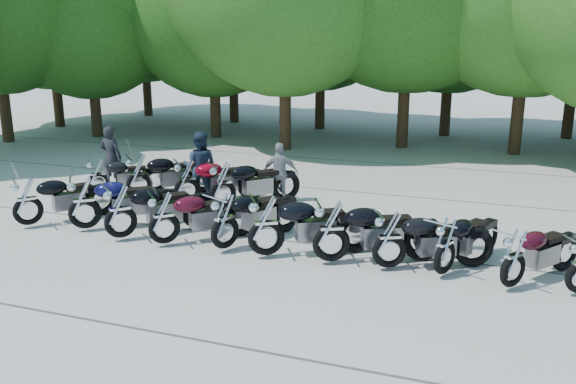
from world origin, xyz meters
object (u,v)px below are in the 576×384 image
(motorcycle_5, at_px, (266,224))
(motorcycle_9, at_px, (514,257))
(motorcycle_0, at_px, (27,200))
(motorcycle_11, at_px, (98,175))
(motorcycle_1, at_px, (84,201))
(motorcycle_3, at_px, (164,216))
(motorcycle_4, at_px, (225,219))
(motorcycle_7, at_px, (390,238))
(motorcycle_8, at_px, (445,245))
(motorcycle_2, at_px, (120,210))
(rider_2, at_px, (280,173))
(rider_1, at_px, (200,166))
(rider_0, at_px, (111,157))
(motorcycle_14, at_px, (223,183))
(motorcycle_6, at_px, (332,229))
(motorcycle_12, at_px, (139,175))
(motorcycle_13, at_px, (187,180))

(motorcycle_5, relative_size, motorcycle_9, 1.16)
(motorcycle_0, relative_size, motorcycle_11, 1.13)
(motorcycle_1, distance_m, motorcycle_3, 2.20)
(motorcycle_4, height_order, motorcycle_9, motorcycle_4)
(motorcycle_4, distance_m, motorcycle_7, 3.36)
(motorcycle_1, relative_size, motorcycle_8, 1.12)
(motorcycle_0, relative_size, motorcycle_2, 0.95)
(motorcycle_0, height_order, rider_2, rider_2)
(motorcycle_4, distance_m, motorcycle_9, 5.54)
(motorcycle_1, distance_m, motorcycle_7, 6.86)
(motorcycle_1, relative_size, motorcycle_4, 1.03)
(rider_1, bearing_deg, rider_0, -21.58)
(motorcycle_9, bearing_deg, rider_0, 16.65)
(motorcycle_5, distance_m, rider_2, 4.06)
(motorcycle_9, bearing_deg, motorcycle_14, 14.10)
(motorcycle_6, relative_size, motorcycle_12, 1.05)
(motorcycle_5, relative_size, motorcycle_7, 1.10)
(motorcycle_6, height_order, motorcycle_8, motorcycle_6)
(motorcycle_1, height_order, motorcycle_3, motorcycle_1)
(motorcycle_2, bearing_deg, motorcycle_0, 41.15)
(motorcycle_2, height_order, motorcycle_4, motorcycle_2)
(motorcycle_4, height_order, motorcycle_12, motorcycle_12)
(motorcycle_5, height_order, rider_2, rider_2)
(motorcycle_6, distance_m, rider_1, 5.54)
(motorcycle_9, distance_m, motorcycle_11, 11.00)
(motorcycle_11, height_order, motorcycle_13, motorcycle_13)
(motorcycle_3, relative_size, rider_2, 1.46)
(motorcycle_5, distance_m, motorcycle_7, 2.42)
(motorcycle_9, bearing_deg, motorcycle_0, 35.91)
(motorcycle_1, distance_m, motorcycle_14, 3.36)
(motorcycle_11, height_order, rider_1, rider_1)
(motorcycle_11, relative_size, motorcycle_13, 0.86)
(motorcycle_9, distance_m, rider_2, 6.92)
(rider_0, bearing_deg, motorcycle_7, 155.75)
(motorcycle_6, xyz_separation_m, motorcycle_11, (-7.34, 2.74, -0.13))
(motorcycle_2, height_order, motorcycle_13, motorcycle_2)
(motorcycle_5, relative_size, motorcycle_14, 1.04)
(motorcycle_4, bearing_deg, motorcycle_2, 28.90)
(rider_0, bearing_deg, motorcycle_13, 160.21)
(rider_0, bearing_deg, motorcycle_6, 152.42)
(motorcycle_12, bearing_deg, motorcycle_13, -136.64)
(motorcycle_3, xyz_separation_m, motorcycle_7, (4.67, 0.24, -0.00))
(motorcycle_4, bearing_deg, motorcycle_8, -152.96)
(motorcycle_4, bearing_deg, motorcycle_6, -154.31)
(motorcycle_4, bearing_deg, motorcycle_5, -160.66)
(motorcycle_0, height_order, motorcycle_4, motorcycle_4)
(motorcycle_3, relative_size, motorcycle_12, 0.95)
(rider_0, xyz_separation_m, rider_2, (5.10, 0.11, -0.09))
(motorcycle_5, bearing_deg, motorcycle_12, 28.34)
(motorcycle_7, relative_size, motorcycle_12, 0.95)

